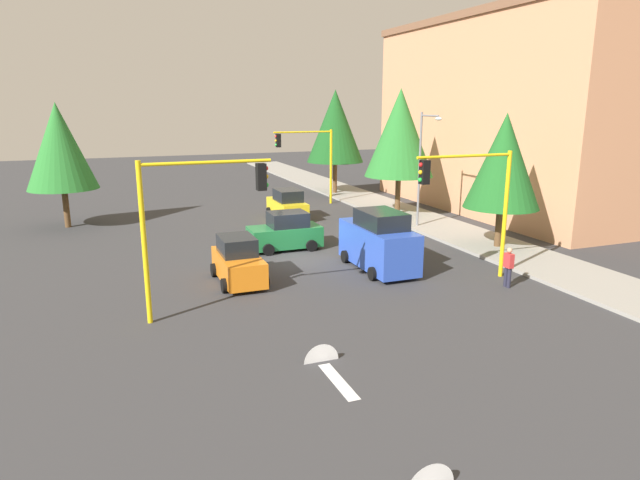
% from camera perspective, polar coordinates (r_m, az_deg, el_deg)
% --- Properties ---
extents(ground_plane, '(120.00, 120.00, 0.00)m').
position_cam_1_polar(ground_plane, '(27.52, -2.34, -1.91)').
color(ground_plane, '#353538').
extents(sidewalk_kerb, '(80.00, 4.00, 0.15)m').
position_cam_1_polar(sidewalk_kerb, '(36.34, 10.91, 1.85)').
color(sidewalk_kerb, gray).
rests_on(sidewalk_kerb, ground).
extents(lane_arrow_near, '(2.40, 1.10, 1.10)m').
position_cam_1_polar(lane_arrow_near, '(16.44, 0.80, -13.13)').
color(lane_arrow_near, silver).
rests_on(lane_arrow_near, ground).
extents(apartment_block, '(22.28, 9.30, 13.37)m').
position_cam_1_polar(apartment_block, '(42.28, 18.99, 12.06)').
color(apartment_block, tan).
rests_on(apartment_block, ground).
extents(traffic_signal_near_right, '(0.36, 4.59, 5.66)m').
position_cam_1_polar(traffic_signal_near_right, '(19.61, -12.62, 3.36)').
color(traffic_signal_near_right, yellow).
rests_on(traffic_signal_near_right, ground).
extents(traffic_signal_near_left, '(0.36, 4.59, 5.54)m').
position_cam_1_polar(traffic_signal_near_left, '(24.04, 15.33, 4.89)').
color(traffic_signal_near_left, yellow).
rests_on(traffic_signal_near_left, ground).
extents(traffic_signal_far_left, '(0.36, 4.59, 5.61)m').
position_cam_1_polar(traffic_signal_far_left, '(41.74, -1.19, 9.02)').
color(traffic_signal_far_left, yellow).
rests_on(traffic_signal_far_left, ground).
extents(street_lamp_curbside, '(2.15, 0.28, 7.00)m').
position_cam_1_polar(street_lamp_curbside, '(33.86, 10.59, 8.32)').
color(street_lamp_curbside, slate).
rests_on(street_lamp_curbside, ground).
extents(tree_roadside_mid, '(4.63, 4.63, 8.48)m').
position_cam_1_polar(tree_roadside_mid, '(37.96, 8.21, 10.84)').
color(tree_roadside_mid, brown).
rests_on(tree_roadside_mid, ground).
extents(tree_opposite_side, '(4.15, 4.15, 7.58)m').
position_cam_1_polar(tree_opposite_side, '(37.27, -25.23, 8.70)').
color(tree_opposite_side, brown).
rests_on(tree_opposite_side, ground).
extents(tree_roadside_far, '(4.70, 4.70, 8.62)m').
position_cam_1_polar(tree_roadside_far, '(46.74, 1.58, 11.62)').
color(tree_roadside_far, brown).
rests_on(tree_roadside_far, ground).
extents(tree_roadside_near, '(3.86, 3.86, 7.05)m').
position_cam_1_polar(tree_roadside_near, '(30.04, 18.40, 7.70)').
color(tree_roadside_near, brown).
rests_on(tree_roadside_near, ground).
extents(delivery_van_blue, '(4.80, 2.22, 2.77)m').
position_cam_1_polar(delivery_van_blue, '(25.58, 6.05, -0.22)').
color(delivery_van_blue, blue).
rests_on(delivery_van_blue, ground).
extents(car_yellow, '(4.06, 2.04, 1.98)m').
position_cam_1_polar(car_yellow, '(36.99, -3.38, 3.58)').
color(car_yellow, yellow).
rests_on(car_yellow, ground).
extents(car_orange, '(3.74, 1.93, 1.98)m').
position_cam_1_polar(car_orange, '(23.96, -8.42, -2.22)').
color(car_orange, orange).
rests_on(car_orange, ground).
extents(car_green, '(2.11, 3.74, 1.98)m').
position_cam_1_polar(car_green, '(29.15, -3.58, 0.79)').
color(car_green, '#1E7238').
rests_on(car_green, ground).
extents(pedestrian_crossing, '(0.40, 0.24, 1.70)m').
position_cam_1_polar(pedestrian_crossing, '(24.31, 18.81, -2.56)').
color(pedestrian_crossing, '#262638').
rests_on(pedestrian_crossing, ground).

